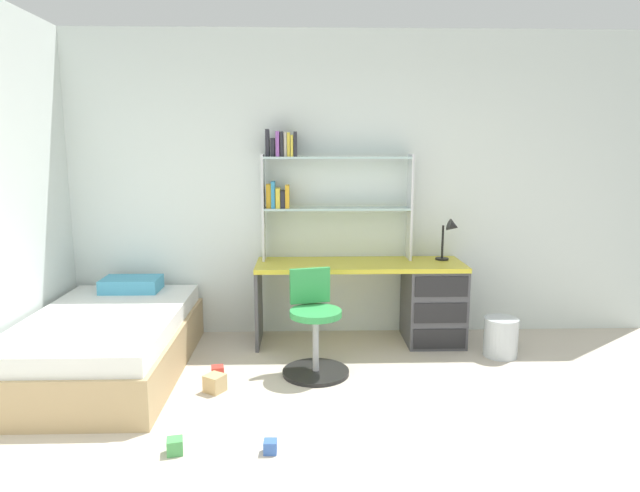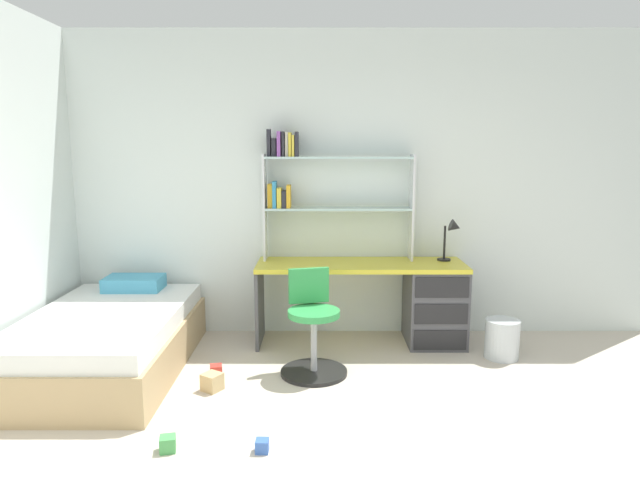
{
  "view_description": "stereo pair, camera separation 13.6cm",
  "coord_description": "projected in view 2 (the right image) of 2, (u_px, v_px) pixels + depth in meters",
  "views": [
    {
      "loc": [
        -0.33,
        -2.47,
        1.74
      ],
      "look_at": [
        -0.21,
        1.69,
        1.01
      ],
      "focal_mm": 31.43,
      "sensor_mm": 36.0,
      "label": 1
    },
    {
      "loc": [
        -0.19,
        -2.47,
        1.74
      ],
      "look_at": [
        -0.21,
        1.69,
        1.01
      ],
      "focal_mm": 31.43,
      "sensor_mm": 36.0,
      "label": 2
    }
  ],
  "objects": [
    {
      "name": "room_shell",
      "position": [
        160.0,
        200.0,
        3.79
      ],
      "size": [
        5.93,
        6.39,
        2.78
      ],
      "color": "silver",
      "rests_on": "ground_plane"
    },
    {
      "name": "desk",
      "position": [
        416.0,
        298.0,
        5.01
      ],
      "size": [
        1.84,
        0.58,
        0.73
      ],
      "color": "gold",
      "rests_on": "ground_plane"
    },
    {
      "name": "bookshelf_hutch",
      "position": [
        318.0,
        184.0,
        5.0
      ],
      "size": [
        1.34,
        0.22,
        1.17
      ],
      "color": "silver",
      "rests_on": "desk"
    },
    {
      "name": "desk_lamp",
      "position": [
        454.0,
        233.0,
        4.98
      ],
      "size": [
        0.2,
        0.17,
        0.38
      ],
      "color": "black",
      "rests_on": "desk"
    },
    {
      "name": "swivel_chair",
      "position": [
        315.0,
        333.0,
        4.34
      ],
      "size": [
        0.52,
        0.52,
        0.81
      ],
      "color": "black",
      "rests_on": "ground_plane"
    },
    {
      "name": "bed_platform",
      "position": [
        110.0,
        341.0,
        4.4
      ],
      "size": [
        1.15,
        1.9,
        0.6
      ],
      "color": "tan",
      "rests_on": "ground_plane"
    },
    {
      "name": "waste_bin",
      "position": [
        504.0,
        339.0,
        4.67
      ],
      "size": [
        0.28,
        0.28,
        0.33
      ],
      "primitive_type": "cylinder",
      "color": "silver",
      "rests_on": "ground_plane"
    },
    {
      "name": "toy_block_natural_1",
      "position": [
        214.0,
        382.0,
        4.06
      ],
      "size": [
        0.17,
        0.17,
        0.13
      ],
      "primitive_type": "cube",
      "rotation": [
        0.0,
        0.0,
        0.99
      ],
      "color": "tan",
      "rests_on": "ground_plane"
    },
    {
      "name": "toy_block_green_2",
      "position": [
        169.0,
        444.0,
        3.25
      ],
      "size": [
        0.11,
        0.11,
        0.09
      ],
      "primitive_type": "cube",
      "rotation": [
        0.0,
        0.0,
        0.21
      ],
      "color": "#479E51",
      "rests_on": "ground_plane"
    },
    {
      "name": "toy_block_blue_3",
      "position": [
        264.0,
        446.0,
        3.24
      ],
      "size": [
        0.08,
        0.08,
        0.08
      ],
      "primitive_type": "cube",
      "rotation": [
        0.0,
        0.0,
        3.12
      ],
      "color": "#3860B7",
      "rests_on": "ground_plane"
    },
    {
      "name": "toy_block_red_4",
      "position": [
        218.0,
        371.0,
        4.31
      ],
      "size": [
        0.11,
        0.11,
        0.09
      ],
      "primitive_type": "cube",
      "rotation": [
        0.0,
        0.0,
        1.78
      ],
      "color": "red",
      "rests_on": "ground_plane"
    }
  ]
}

